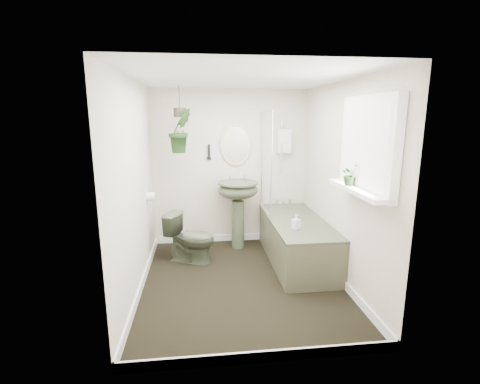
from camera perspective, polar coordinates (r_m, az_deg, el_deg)
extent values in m
cube|color=black|center=(4.25, 0.24, -14.55)|extent=(2.30, 2.80, 0.02)
cube|color=white|center=(3.81, 0.28, 18.35)|extent=(2.30, 2.80, 0.02)
cube|color=beige|center=(5.24, -1.60, 4.00)|extent=(2.30, 0.02, 2.30)
cube|color=beige|center=(2.51, 4.14, -5.35)|extent=(2.30, 0.02, 2.30)
cube|color=beige|center=(3.90, -16.92, 0.54)|extent=(0.02, 2.80, 2.30)
cube|color=beige|center=(4.16, 16.32, 1.30)|extent=(0.02, 2.80, 2.30)
cube|color=white|center=(4.22, 0.24, -13.83)|extent=(2.30, 2.80, 0.10)
cube|color=white|center=(5.26, 7.24, 8.32)|extent=(0.20, 0.10, 0.35)
ellipsoid|color=beige|center=(5.17, -0.68, 7.79)|extent=(0.46, 0.03, 0.62)
cylinder|color=black|center=(5.15, -5.13, 6.60)|extent=(0.04, 0.04, 0.22)
cylinder|color=white|center=(4.62, -14.50, -0.70)|extent=(0.11, 0.11, 0.11)
cube|color=white|center=(3.44, 20.26, 7.22)|extent=(0.08, 1.00, 0.90)
cube|color=white|center=(3.46, 18.72, 0.33)|extent=(0.18, 1.00, 0.04)
cube|color=white|center=(3.42, 19.59, 7.25)|extent=(0.01, 0.86, 0.76)
imported|color=#3F4732|center=(4.71, -8.08, -7.39)|extent=(0.74, 0.59, 0.66)
imported|color=black|center=(3.56, 17.66, 2.77)|extent=(0.23, 0.21, 0.21)
imported|color=black|center=(4.72, -9.76, 9.91)|extent=(0.41, 0.39, 0.58)
imported|color=black|center=(4.24, 9.20, -4.84)|extent=(0.11, 0.11, 0.18)
cylinder|color=#2D2619|center=(4.72, -9.86, 12.73)|extent=(0.16, 0.16, 0.12)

